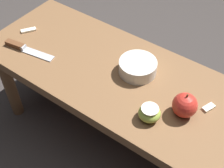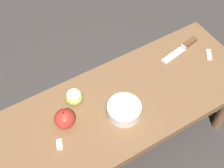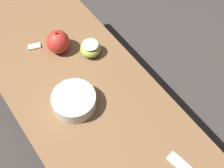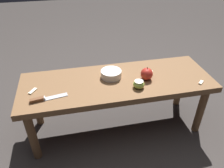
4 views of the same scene
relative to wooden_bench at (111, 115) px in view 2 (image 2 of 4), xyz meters
name	(u,v)px [view 2 (image 2 of 4)]	position (x,y,z in m)	size (l,w,h in m)	color
ground_plane	(111,152)	(0.00, 0.00, -0.37)	(8.00, 8.00, 0.00)	#383330
wooden_bench	(111,115)	(0.00, 0.00, 0.00)	(1.26, 0.44, 0.42)	brown
knife	(185,46)	(-0.47, -0.11, 0.06)	(0.22, 0.06, 0.02)	#B7BABF
apple_whole	(65,119)	(0.19, -0.03, 0.09)	(0.08, 0.08, 0.09)	red
apple_cut	(74,97)	(0.11, -0.11, 0.08)	(0.07, 0.07, 0.05)	#9EB747
apple_slice_center	(59,144)	(0.25, 0.04, 0.06)	(0.04, 0.05, 0.01)	silver
apple_slice_near_bowl	(209,55)	(-0.53, -0.02, 0.06)	(0.05, 0.06, 0.01)	silver
bowl	(124,110)	(-0.03, 0.05, 0.08)	(0.14, 0.14, 0.05)	silver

